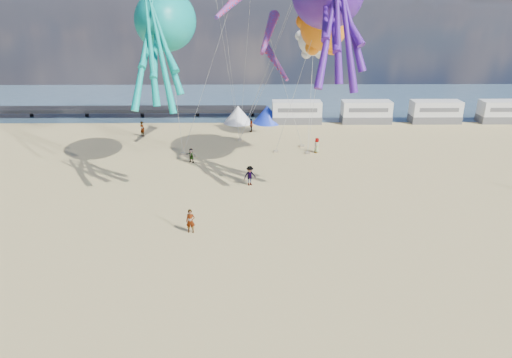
{
  "coord_description": "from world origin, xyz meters",
  "views": [
    {
      "loc": [
        -0.2,
        -21.05,
        15.84
      ],
      "look_at": [
        0.1,
        6.0,
        5.14
      ],
      "focal_mm": 32.0,
      "sensor_mm": 36.0,
      "label": 1
    }
  ],
  "objects_px": {
    "beachgoer_5": "(142,129)",
    "windsock_left": "(231,4)",
    "motorhome_0": "(297,112)",
    "beachgoer_4": "(191,155)",
    "standing_person": "(191,221)",
    "kite_octopus_teal": "(166,21)",
    "beachgoer_0": "(317,145)",
    "sandbag_e": "(240,140)",
    "windsock_mid": "(269,33)",
    "tent_blue": "(267,114)",
    "motorhome_3": "(504,111)",
    "tent_white": "(238,114)",
    "beachgoer_2": "(250,176)",
    "beachgoer_3": "(251,125)",
    "motorhome_1": "(366,112)",
    "motorhome_2": "(435,112)",
    "sandbag_c": "(307,153)",
    "kite_teddy_orange": "(324,27)",
    "windsock_right": "(276,62)",
    "sandbag_b": "(276,151)",
    "sandbag_d": "(302,146)",
    "sandbag_a": "(183,154)",
    "kite_panda": "(314,39)"
  },
  "relations": [
    {
      "from": "kite_octopus_teal",
      "to": "beachgoer_5",
      "type": "bearing_deg",
      "value": 97.28
    },
    {
      "from": "sandbag_a",
      "to": "beachgoer_2",
      "type": "bearing_deg",
      "value": -50.57
    },
    {
      "from": "tent_blue",
      "to": "windsock_mid",
      "type": "bearing_deg",
      "value": -91.91
    },
    {
      "from": "beachgoer_0",
      "to": "windsock_left",
      "type": "relative_size",
      "value": 0.25
    },
    {
      "from": "motorhome_1",
      "to": "motorhome_3",
      "type": "xyz_separation_m",
      "value": [
        19.0,
        0.0,
        0.0
      ]
    },
    {
      "from": "sandbag_a",
      "to": "sandbag_c",
      "type": "xyz_separation_m",
      "value": [
        13.63,
        0.11,
        0.0
      ]
    },
    {
      "from": "beachgoer_5",
      "to": "windsock_mid",
      "type": "relative_size",
      "value": 0.27
    },
    {
      "from": "beachgoer_3",
      "to": "beachgoer_5",
      "type": "relative_size",
      "value": 0.92
    },
    {
      "from": "standing_person",
      "to": "beachgoer_0",
      "type": "distance_m",
      "value": 21.82
    },
    {
      "from": "motorhome_3",
      "to": "kite_teddy_orange",
      "type": "xyz_separation_m",
      "value": [
        -27.83,
        -15.85,
        11.91
      ]
    },
    {
      "from": "beachgoer_2",
      "to": "beachgoer_3",
      "type": "relative_size",
      "value": 1.08
    },
    {
      "from": "sandbag_e",
      "to": "windsock_right",
      "type": "xyz_separation_m",
      "value": [
        3.84,
        -6.43,
        9.89
      ]
    },
    {
      "from": "kite_octopus_teal",
      "to": "windsock_left",
      "type": "distance_m",
      "value": 7.72
    },
    {
      "from": "sandbag_b",
      "to": "beachgoer_4",
      "type": "bearing_deg",
      "value": -160.09
    },
    {
      "from": "kite_teddy_orange",
      "to": "sandbag_d",
      "type": "bearing_deg",
      "value": 83.51
    },
    {
      "from": "beachgoer_0",
      "to": "kite_panda",
      "type": "relative_size",
      "value": 0.28
    },
    {
      "from": "sandbag_c",
      "to": "kite_teddy_orange",
      "type": "xyz_separation_m",
      "value": [
        0.69,
        -2.35,
        13.3
      ]
    },
    {
      "from": "sandbag_d",
      "to": "tent_white",
      "type": "bearing_deg",
      "value": 124.94
    },
    {
      "from": "sandbag_e",
      "to": "windsock_mid",
      "type": "bearing_deg",
      "value": -73.26
    },
    {
      "from": "beachgoer_0",
      "to": "motorhome_1",
      "type": "bearing_deg",
      "value": 173.45
    },
    {
      "from": "motorhome_0",
      "to": "windsock_mid",
      "type": "bearing_deg",
      "value": -104.11
    },
    {
      "from": "beachgoer_5",
      "to": "windsock_left",
      "type": "xyz_separation_m",
      "value": [
        11.49,
        -6.81,
        14.44
      ]
    },
    {
      "from": "sandbag_b",
      "to": "sandbag_d",
      "type": "relative_size",
      "value": 1.0
    },
    {
      "from": "kite_octopus_teal",
      "to": "sandbag_a",
      "type": "bearing_deg",
      "value": 70.05
    },
    {
      "from": "motorhome_0",
      "to": "kite_panda",
      "type": "distance_m",
      "value": 13.84
    },
    {
      "from": "beachgoer_2",
      "to": "windsock_right",
      "type": "distance_m",
      "value": 12.13
    },
    {
      "from": "standing_person",
      "to": "beachgoer_3",
      "type": "relative_size",
      "value": 1.06
    },
    {
      "from": "sandbag_d",
      "to": "windsock_mid",
      "type": "xyz_separation_m",
      "value": [
        -4.26,
        -7.4,
        12.88
      ]
    },
    {
      "from": "motorhome_0",
      "to": "windsock_left",
      "type": "bearing_deg",
      "value": -121.95
    },
    {
      "from": "beachgoer_0",
      "to": "motorhome_0",
      "type": "bearing_deg",
      "value": -149.09
    },
    {
      "from": "motorhome_3",
      "to": "windsock_left",
      "type": "xyz_separation_m",
      "value": [
        -36.67,
        -13.1,
        13.86
      ]
    },
    {
      "from": "sandbag_c",
      "to": "sandbag_e",
      "type": "height_order",
      "value": "same"
    },
    {
      "from": "motorhome_1",
      "to": "motorhome_2",
      "type": "height_order",
      "value": "same"
    },
    {
      "from": "standing_person",
      "to": "kite_octopus_teal",
      "type": "xyz_separation_m",
      "value": [
        -3.12,
        13.22,
        13.15
      ]
    },
    {
      "from": "beachgoer_0",
      "to": "beachgoer_5",
      "type": "bearing_deg",
      "value": -81.75
    },
    {
      "from": "sandbag_c",
      "to": "kite_teddy_orange",
      "type": "relative_size",
      "value": 0.07
    },
    {
      "from": "tent_white",
      "to": "tent_blue",
      "type": "distance_m",
      "value": 4.0
    },
    {
      "from": "beachgoer_0",
      "to": "sandbag_e",
      "type": "relative_size",
      "value": 3.34
    },
    {
      "from": "beachgoer_0",
      "to": "sandbag_e",
      "type": "bearing_deg",
      "value": -91.71
    },
    {
      "from": "motorhome_0",
      "to": "beachgoer_4",
      "type": "height_order",
      "value": "motorhome_0"
    },
    {
      "from": "tent_white",
      "to": "windsock_mid",
      "type": "distance_m",
      "value": 22.07
    },
    {
      "from": "motorhome_3",
      "to": "tent_white",
      "type": "bearing_deg",
      "value": 180.0
    },
    {
      "from": "beachgoer_2",
      "to": "beachgoer_5",
      "type": "height_order",
      "value": "beachgoer_5"
    },
    {
      "from": "beachgoer_0",
      "to": "sandbag_d",
      "type": "relative_size",
      "value": 3.34
    },
    {
      "from": "beachgoer_5",
      "to": "beachgoer_4",
      "type": "bearing_deg",
      "value": 164.21
    },
    {
      "from": "motorhome_1",
      "to": "beachgoer_2",
      "type": "bearing_deg",
      "value": -125.12
    },
    {
      "from": "beachgoer_3",
      "to": "kite_panda",
      "type": "xyz_separation_m",
      "value": [
        6.9,
        -4.79,
        10.89
      ]
    },
    {
      "from": "sandbag_d",
      "to": "windsock_right",
      "type": "xyz_separation_m",
      "value": [
        -3.39,
        -3.95,
        9.89
      ]
    },
    {
      "from": "sandbag_d",
      "to": "sandbag_e",
      "type": "bearing_deg",
      "value": 161.09
    },
    {
      "from": "tent_blue",
      "to": "kite_octopus_teal",
      "type": "height_order",
      "value": "kite_octopus_teal"
    }
  ]
}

